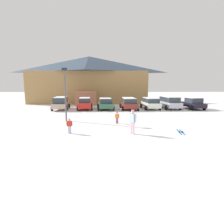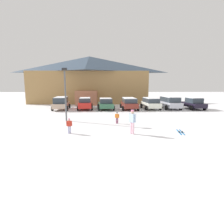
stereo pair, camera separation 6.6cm
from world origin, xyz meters
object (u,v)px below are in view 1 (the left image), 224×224
(pair_of_skis, at_px, (181,132))
(parked_black_sedan, at_px, (193,103))
(parked_beige_suv, at_px, (61,103))
(parked_silver_wagon, at_px, (169,102))
(lamp_post, at_px, (65,91))
(skier_child_in_orange_jacket, at_px, (117,117))
(ski_lodge, at_px, (89,79))
(skier_adult_in_blue_parka, at_px, (132,120))
(skier_child_in_red_jacket, at_px, (69,125))
(parked_maroon_van, at_px, (129,103))
(parked_white_suv, at_px, (150,103))
(parked_green_coupe, at_px, (105,104))
(parked_red_sedan, at_px, (85,103))

(pair_of_skis, bearing_deg, parked_black_sedan, 60.57)
(parked_beige_suv, distance_m, pair_of_skis, 16.91)
(parked_silver_wagon, relative_size, lamp_post, 1.01)
(skier_child_in_orange_jacket, bearing_deg, parked_black_sedan, 39.22)
(ski_lodge, relative_size, pair_of_skis, 14.76)
(parked_black_sedan, relative_size, lamp_post, 0.86)
(skier_adult_in_blue_parka, bearing_deg, skier_child_in_red_jacket, 176.47)
(parked_maroon_van, distance_m, parked_white_suv, 3.03)
(skier_child_in_orange_jacket, bearing_deg, skier_child_in_red_jacket, -138.14)
(parked_green_coupe, xyz_separation_m, lamp_post, (-3.60, -7.90, 1.96))
(parked_white_suv, height_order, lamp_post, lamp_post)
(skier_child_in_orange_jacket, xyz_separation_m, pair_of_skis, (4.33, -3.04, -0.54))
(ski_lodge, distance_m, parked_maroon_van, 13.23)
(ski_lodge, xyz_separation_m, parked_maroon_van, (6.50, -10.94, -3.62))
(parked_white_suv, relative_size, skier_child_in_red_jacket, 4.07)
(parked_green_coupe, xyz_separation_m, parked_black_sedan, (12.30, -0.02, 0.02))
(ski_lodge, height_order, pair_of_skis, ski_lodge)
(parked_white_suv, bearing_deg, parked_green_coupe, -179.05)
(ski_lodge, height_order, skier_adult_in_blue_parka, ski_lodge)
(parked_red_sedan, relative_size, skier_adult_in_blue_parka, 2.94)
(parked_maroon_van, height_order, skier_adult_in_blue_parka, skier_adult_in_blue_parka)
(parked_beige_suv, relative_size, parked_green_coupe, 1.05)
(parked_beige_suv, xyz_separation_m, skier_child_in_orange_jacket, (7.23, -9.26, -0.37))
(ski_lodge, relative_size, skier_child_in_red_jacket, 21.14)
(parked_red_sedan, height_order, pair_of_skis, parked_red_sedan)
(parked_black_sedan, distance_m, skier_child_in_red_jacket, 19.12)
(ski_lodge, bearing_deg, parked_green_coupe, -73.61)
(parked_beige_suv, bearing_deg, lamp_post, -72.37)
(parked_green_coupe, distance_m, skier_adult_in_blue_parka, 12.69)
(skier_adult_in_blue_parka, relative_size, pair_of_skis, 1.11)
(skier_child_in_red_jacket, relative_size, skier_adult_in_blue_parka, 0.63)
(parked_maroon_van, xyz_separation_m, skier_child_in_orange_jacket, (-2.17, -9.24, -0.31))
(skier_child_in_red_jacket, bearing_deg, parked_red_sedan, 92.26)
(parked_maroon_van, distance_m, skier_adult_in_blue_parka, 12.69)
(ski_lodge, distance_m, pair_of_skis, 25.19)
(parked_white_suv, bearing_deg, skier_child_in_red_jacket, -125.00)
(ski_lodge, distance_m, skier_child_in_red_jacket, 23.63)
(parked_red_sedan, relative_size, lamp_post, 1.01)
(skier_child_in_orange_jacket, bearing_deg, parked_maroon_van, 76.77)
(parked_black_sedan, bearing_deg, parked_beige_suv, 179.65)
(ski_lodge, xyz_separation_m, parked_beige_suv, (-2.90, -10.92, -3.57))
(parked_green_coupe, height_order, skier_adult_in_blue_parka, skier_adult_in_blue_parka)
(skier_child_in_orange_jacket, bearing_deg, parked_red_sedan, 112.50)
(parked_white_suv, height_order, pair_of_skis, parked_white_suv)
(parked_beige_suv, height_order, skier_child_in_orange_jacket, parked_beige_suv)
(parked_beige_suv, relative_size, parked_maroon_van, 0.98)
(ski_lodge, relative_size, parked_maroon_van, 4.83)
(parked_maroon_van, xyz_separation_m, skier_child_in_red_jacket, (-5.64, -12.35, -0.28))
(parked_green_coupe, bearing_deg, skier_child_in_red_jacket, -100.96)
(parked_red_sedan, bearing_deg, skier_adult_in_blue_parka, -69.63)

